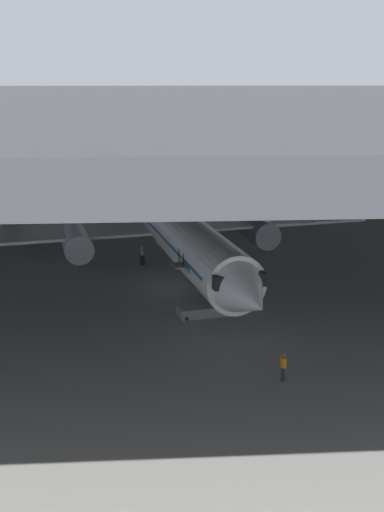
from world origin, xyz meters
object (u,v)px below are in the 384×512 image
boarding_stairs (205,305)px  airplane_distant (29,181)px  crew_worker_by_stairs (223,292)px  crew_worker_near_nose (283,365)px  airplane_main (176,230)px

boarding_stairs → airplane_distant: (-19.71, 40.73, 2.33)m
crew_worker_by_stairs → airplane_distant: (-21.13, 38.86, 2.05)m
crew_worker_near_nose → airplane_main: bearing=103.7°
airplane_main → crew_worker_by_stairs: bearing=-70.9°
crew_worker_near_nose → crew_worker_by_stairs: (-2.00, 11.94, 0.05)m
airplane_main → crew_worker_by_stairs: 9.58m
airplane_main → boarding_stairs: 11.08m
airplane_main → boarding_stairs: size_ratio=8.06×
crew_worker_near_nose → airplane_distant: size_ratio=0.06×
airplane_main → boarding_stairs: bearing=-81.4°
boarding_stairs → airplane_main: bearing=98.6°
boarding_stairs → airplane_distant: airplane_distant is taller
crew_worker_by_stairs → airplane_main: bearing=109.1°
airplane_main → crew_worker_near_nose: size_ratio=22.78×
airplane_main → airplane_distant: (-18.10, 30.13, -0.49)m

